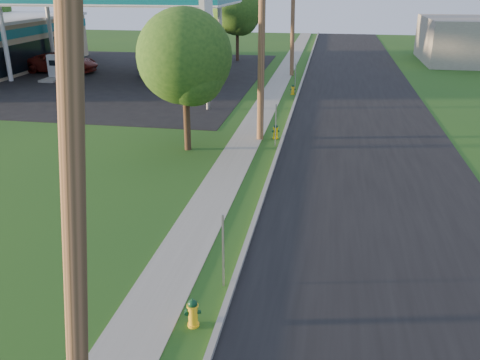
# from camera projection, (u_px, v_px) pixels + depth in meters

# --- Properties ---
(road) EXTENTS (8.00, 120.00, 0.02)m
(road) POSITION_uv_depth(u_px,v_px,m) (378.00, 205.00, 17.55)
(road) COLOR black
(road) RESTS_ON ground
(curb) EXTENTS (0.15, 120.00, 0.15)m
(curb) POSITION_uv_depth(u_px,v_px,m) (263.00, 195.00, 18.18)
(curb) COLOR gray
(curb) RESTS_ON ground
(sidewalk) EXTENTS (1.50, 120.00, 0.03)m
(sidewalk) POSITION_uv_depth(u_px,v_px,m) (216.00, 193.00, 18.48)
(sidewalk) COLOR gray
(sidewalk) RESTS_ON ground
(forecourt) EXTENTS (26.00, 28.00, 0.02)m
(forecourt) POSITION_uv_depth(u_px,v_px,m) (97.00, 76.00, 41.02)
(forecourt) COLOR black
(forecourt) RESTS_ON ground
(utility_pole_near) EXTENTS (1.40, 0.32, 9.48)m
(utility_pole_near) POSITION_uv_depth(u_px,v_px,m) (73.00, 185.00, 6.54)
(utility_pole_near) COLOR brown
(utility_pole_near) RESTS_ON ground
(utility_pole_mid) EXTENTS (1.40, 0.32, 9.80)m
(utility_pole_mid) POSITION_uv_depth(u_px,v_px,m) (262.00, 34.00, 22.97)
(utility_pole_mid) COLOR brown
(utility_pole_mid) RESTS_ON ground
(utility_pole_far) EXTENTS (1.40, 0.32, 9.50)m
(utility_pole_far) POSITION_uv_depth(u_px,v_px,m) (293.00, 13.00, 39.50)
(utility_pole_far) COLOR brown
(utility_pole_far) RESTS_ON ground
(sign_post_near) EXTENTS (0.05, 0.04, 2.00)m
(sign_post_near) POSITION_uv_depth(u_px,v_px,m) (223.00, 251.00, 12.57)
(sign_post_near) COLOR gray
(sign_post_near) RESTS_ON ground
(sign_post_mid) EXTENTS (0.05, 0.04, 2.00)m
(sign_post_mid) POSITION_uv_depth(u_px,v_px,m) (276.00, 126.00, 23.37)
(sign_post_mid) COLOR gray
(sign_post_mid) RESTS_ON ground
(sign_post_far) EXTENTS (0.05, 0.04, 2.00)m
(sign_post_far) POSITION_uv_depth(u_px,v_px,m) (295.00, 78.00, 34.54)
(sign_post_far) COLOR gray
(sign_post_far) RESTS_ON ground
(fuel_pump_nw) EXTENTS (1.20, 3.20, 1.90)m
(fuel_pump_nw) POSITION_uv_depth(u_px,v_px,m) (55.00, 70.00, 39.33)
(fuel_pump_nw) COLOR gray
(fuel_pump_nw) RESTS_ON ground
(fuel_pump_ne) EXTENTS (1.20, 3.20, 1.90)m
(fuel_pump_ne) POSITION_uv_depth(u_px,v_px,m) (166.00, 74.00, 37.87)
(fuel_pump_ne) COLOR gray
(fuel_pump_ne) RESTS_ON ground
(fuel_pump_sw) EXTENTS (1.20, 3.20, 1.90)m
(fuel_pump_sw) POSITION_uv_depth(u_px,v_px,m) (79.00, 62.00, 42.99)
(fuel_pump_sw) COLOR gray
(fuel_pump_sw) RESTS_ON ground
(fuel_pump_se) EXTENTS (1.20, 3.20, 1.90)m
(fuel_pump_se) POSITION_uv_depth(u_px,v_px,m) (181.00, 65.00, 41.53)
(fuel_pump_se) COLOR gray
(fuel_pump_se) RESTS_ON ground
(price_pylon) EXTENTS (0.34, 2.04, 6.85)m
(price_pylon) POSITION_uv_depth(u_px,v_px,m) (206.00, 14.00, 28.46)
(price_pylon) COLOR gray
(price_pylon) RESTS_ON ground
(tree_verge) EXTENTS (4.13, 4.13, 6.26)m
(tree_verge) POSITION_uv_depth(u_px,v_px,m) (186.00, 61.00, 21.73)
(tree_verge) COLOR #332417
(tree_verge) RESTS_ON ground
(tree_lot) EXTENTS (4.57, 4.57, 6.93)m
(tree_lot) POSITION_uv_depth(u_px,v_px,m) (238.00, 12.00, 46.90)
(tree_lot) COLOR #332417
(tree_lot) RESTS_ON ground
(hydrant_near) EXTENTS (0.37, 0.33, 0.72)m
(hydrant_near) POSITION_uv_depth(u_px,v_px,m) (193.00, 313.00, 11.31)
(hydrant_near) COLOR yellow
(hydrant_near) RESTS_ON ground
(hydrant_mid) EXTENTS (0.38, 0.34, 0.74)m
(hydrant_mid) POSITION_uv_depth(u_px,v_px,m) (276.00, 131.00, 24.75)
(hydrant_mid) COLOR #FFDD00
(hydrant_mid) RESTS_ON ground
(hydrant_far) EXTENTS (0.36, 0.32, 0.70)m
(hydrant_far) POSITION_uv_depth(u_px,v_px,m) (293.00, 90.00, 34.24)
(hydrant_far) COLOR yellow
(hydrant_far) RESTS_ON ground
(car_red) EXTENTS (6.13, 3.18, 1.65)m
(car_red) POSITION_uv_depth(u_px,v_px,m) (62.00, 62.00, 42.25)
(car_red) COLOR maroon
(car_red) RESTS_ON ground
(car_silver) EXTENTS (4.40, 2.64, 1.40)m
(car_silver) POSITION_uv_depth(u_px,v_px,m) (165.00, 68.00, 40.48)
(car_silver) COLOR silver
(car_silver) RESTS_ON ground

